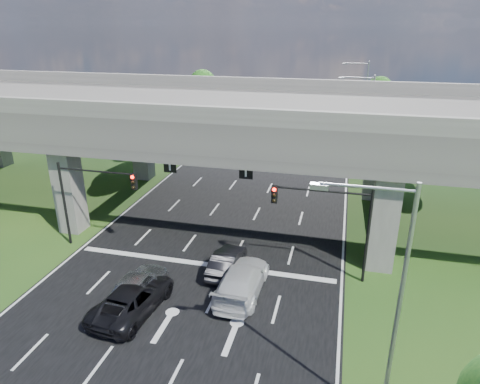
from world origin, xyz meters
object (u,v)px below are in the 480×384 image
at_px(car_dark, 227,262).
at_px(car_trailing, 133,298).
at_px(streetlight_near, 388,295).
at_px(signal_right, 331,215).
at_px(car_white, 242,280).
at_px(signal_left, 90,191).
at_px(car_silver, 137,286).
at_px(streetlight_beyond, 363,94).
at_px(streetlight_far, 366,119).

bearing_deg(car_dark, car_trailing, 53.92).
height_order(streetlight_near, car_dark, streetlight_near).
distance_m(signal_right, car_white, 6.38).
bearing_deg(car_trailing, signal_right, -143.07).
relative_size(signal_right, car_trailing, 1.06).
relative_size(streetlight_near, car_white, 1.74).
height_order(car_dark, car_trailing, car_trailing).
bearing_deg(car_dark, signal_left, -4.05).
height_order(signal_right, car_silver, signal_right).
xyz_separation_m(streetlight_near, car_silver, (-12.47, 5.12, -4.99)).
height_order(signal_left, car_silver, signal_left).
xyz_separation_m(streetlight_beyond, car_silver, (-12.47, -40.88, -4.99)).
bearing_deg(signal_right, car_dark, -171.16).
height_order(streetlight_far, car_trailing, streetlight_far).
bearing_deg(car_white, streetlight_beyond, -98.94).
xyz_separation_m(streetlight_near, car_dark, (-8.34, 9.00, -5.11)).
xyz_separation_m(streetlight_beyond, car_dark, (-8.34, -37.00, -5.11)).
relative_size(streetlight_far, car_dark, 2.34).
xyz_separation_m(signal_right, car_trailing, (-9.89, -5.90, -3.37)).
distance_m(car_dark, car_white, 2.44).
bearing_deg(car_silver, streetlight_far, -114.16).
relative_size(signal_left, car_trailing, 1.06).
relative_size(car_white, car_trailing, 1.02).
xyz_separation_m(streetlight_near, streetlight_beyond, (0.00, 46.00, 0.00)).
bearing_deg(car_trailing, car_dark, -121.55).
height_order(streetlight_far, car_white, streetlight_far).
bearing_deg(streetlight_near, streetlight_far, 90.00).
bearing_deg(signal_left, car_trailing, -45.71).
distance_m(signal_left, car_dark, 10.23).
xyz_separation_m(streetlight_near, car_white, (-6.89, 7.04, -4.98)).
distance_m(streetlight_near, car_silver, 14.38).
height_order(signal_left, streetlight_near, streetlight_near).
xyz_separation_m(car_silver, car_trailing, (0.31, -1.08, -0.04)).
xyz_separation_m(car_silver, car_dark, (4.14, 3.88, -0.12)).
bearing_deg(signal_left, streetlight_beyond, 63.57).
height_order(streetlight_far, streetlight_beyond, same).
bearing_deg(signal_left, streetlight_near, -29.02).
relative_size(car_silver, car_white, 0.84).
distance_m(streetlight_far, car_silver, 28.28).
bearing_deg(signal_right, signal_left, 180.00).
height_order(signal_left, car_white, signal_left).
bearing_deg(streetlight_beyond, car_dark, -102.70).
bearing_deg(car_dark, streetlight_near, 134.37).
bearing_deg(signal_left, streetlight_far, 48.22).
height_order(car_silver, car_white, car_white).
bearing_deg(signal_right, car_silver, -154.69).
bearing_deg(car_silver, car_white, -158.53).
height_order(streetlight_near, car_silver, streetlight_near).
height_order(streetlight_beyond, car_trailing, streetlight_beyond).
distance_m(signal_right, streetlight_beyond, 36.17).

